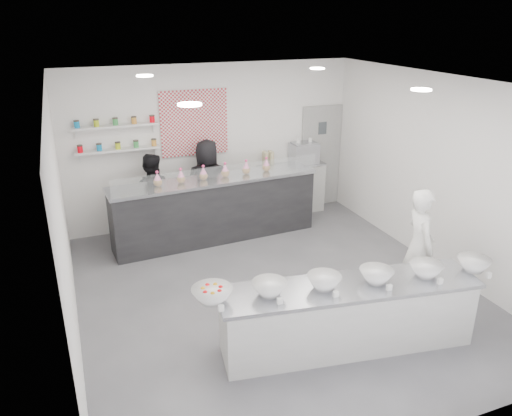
{
  "coord_description": "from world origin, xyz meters",
  "views": [
    {
      "loc": [
        -2.6,
        -5.86,
        3.82
      ],
      "look_at": [
        -0.15,
        0.4,
        1.19
      ],
      "focal_mm": 35.0,
      "sensor_mm": 36.0,
      "label": 1
    }
  ],
  "objects_px": {
    "espresso_machine": "(304,153)",
    "woman_prep": "(419,246)",
    "back_bar": "(216,209)",
    "prep_counter": "(348,316)",
    "staff_left": "(152,196)",
    "staff_right": "(208,185)",
    "espresso_ledge": "(291,188)"
  },
  "relations": [
    {
      "from": "espresso_machine",
      "to": "woman_prep",
      "type": "height_order",
      "value": "woman_prep"
    },
    {
      "from": "espresso_machine",
      "to": "back_bar",
      "type": "bearing_deg",
      "value": -161.43
    },
    {
      "from": "prep_counter",
      "to": "back_bar",
      "type": "bearing_deg",
      "value": 107.46
    },
    {
      "from": "woman_prep",
      "to": "staff_left",
      "type": "bearing_deg",
      "value": 54.87
    },
    {
      "from": "woman_prep",
      "to": "staff_right",
      "type": "height_order",
      "value": "staff_right"
    },
    {
      "from": "staff_right",
      "to": "back_bar",
      "type": "bearing_deg",
      "value": 99.99
    },
    {
      "from": "espresso_machine",
      "to": "espresso_ledge",
      "type": "bearing_deg",
      "value": 180.0
    },
    {
      "from": "espresso_machine",
      "to": "staff_right",
      "type": "bearing_deg",
      "value": -174.99
    },
    {
      "from": "espresso_machine",
      "to": "staff_right",
      "type": "relative_size",
      "value": 0.31
    },
    {
      "from": "back_bar",
      "to": "espresso_ledge",
      "type": "relative_size",
      "value": 2.71
    },
    {
      "from": "back_bar",
      "to": "espresso_machine",
      "type": "height_order",
      "value": "espresso_machine"
    },
    {
      "from": "woman_prep",
      "to": "staff_left",
      "type": "distance_m",
      "value": 4.64
    },
    {
      "from": "back_bar",
      "to": "woman_prep",
      "type": "distance_m",
      "value": 3.61
    },
    {
      "from": "espresso_machine",
      "to": "staff_right",
      "type": "xyz_separation_m",
      "value": [
        -2.05,
        -0.18,
        -0.36
      ]
    },
    {
      "from": "prep_counter",
      "to": "espresso_ledge",
      "type": "bearing_deg",
      "value": 82.34
    },
    {
      "from": "espresso_machine",
      "to": "staff_left",
      "type": "height_order",
      "value": "staff_left"
    },
    {
      "from": "espresso_ledge",
      "to": "staff_left",
      "type": "bearing_deg",
      "value": -176.36
    },
    {
      "from": "espresso_ledge",
      "to": "woman_prep",
      "type": "xyz_separation_m",
      "value": [
        0.21,
        -3.68,
        0.32
      ]
    },
    {
      "from": "back_bar",
      "to": "woman_prep",
      "type": "relative_size",
      "value": 2.23
    },
    {
      "from": "prep_counter",
      "to": "staff_left",
      "type": "xyz_separation_m",
      "value": [
        -1.57,
        4.1,
        0.35
      ]
    },
    {
      "from": "espresso_ledge",
      "to": "espresso_machine",
      "type": "xyz_separation_m",
      "value": [
        0.27,
        0.0,
        0.71
      ]
    },
    {
      "from": "espresso_machine",
      "to": "woman_prep",
      "type": "relative_size",
      "value": 0.32
    },
    {
      "from": "prep_counter",
      "to": "espresso_ledge",
      "type": "height_order",
      "value": "espresso_ledge"
    },
    {
      "from": "back_bar",
      "to": "staff_right",
      "type": "bearing_deg",
      "value": 83.93
    },
    {
      "from": "espresso_machine",
      "to": "staff_left",
      "type": "distance_m",
      "value": 3.13
    },
    {
      "from": "prep_counter",
      "to": "woman_prep",
      "type": "bearing_deg",
      "value": 30.91
    },
    {
      "from": "prep_counter",
      "to": "staff_left",
      "type": "height_order",
      "value": "staff_left"
    },
    {
      "from": "staff_right",
      "to": "espresso_ledge",
      "type": "bearing_deg",
      "value": -161.8
    },
    {
      "from": "woman_prep",
      "to": "espresso_ledge",
      "type": "bearing_deg",
      "value": 17.18
    },
    {
      "from": "back_bar",
      "to": "staff_right",
      "type": "relative_size",
      "value": 2.16
    },
    {
      "from": "staff_left",
      "to": "espresso_machine",
      "type": "bearing_deg",
      "value": -157.45
    },
    {
      "from": "espresso_ledge",
      "to": "staff_left",
      "type": "relative_size",
      "value": 0.87
    }
  ]
}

